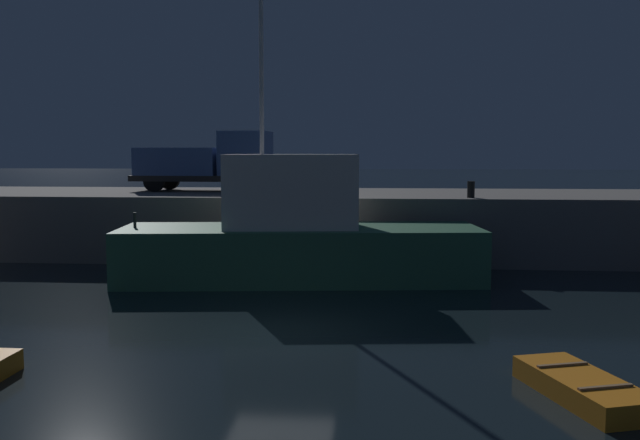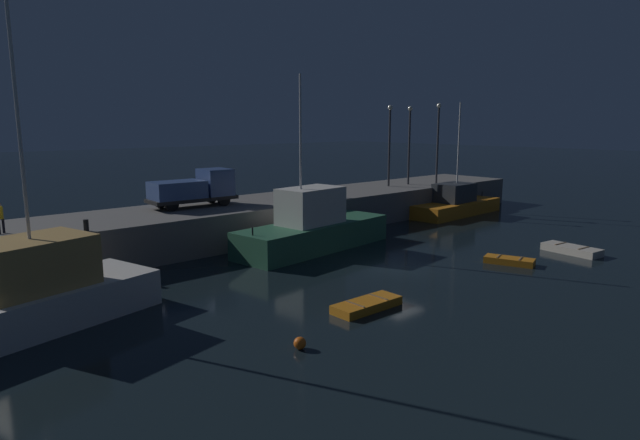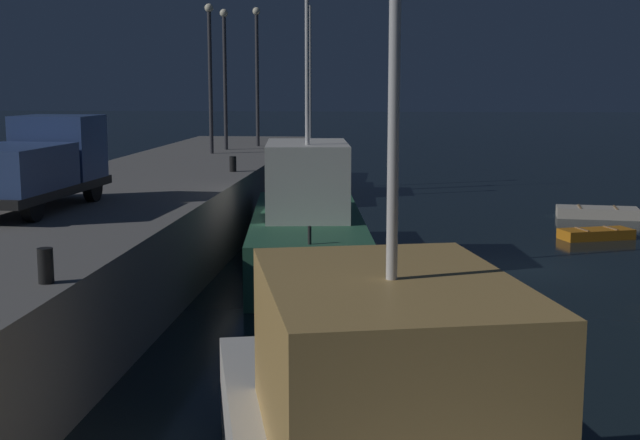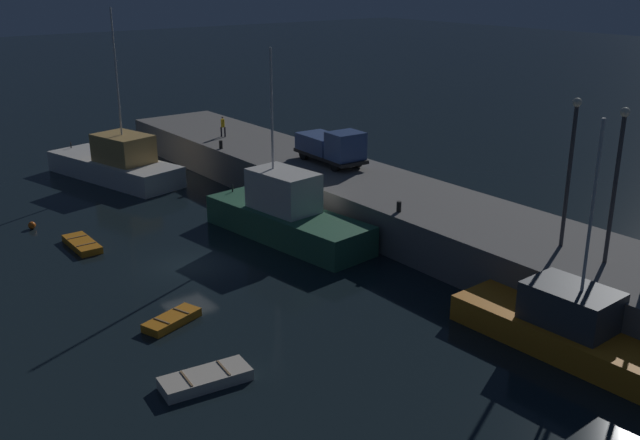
% 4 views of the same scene
% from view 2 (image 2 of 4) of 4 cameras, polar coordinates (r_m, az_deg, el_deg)
% --- Properties ---
extents(ground_plane, '(320.00, 320.00, 0.00)m').
position_cam_2_polar(ground_plane, '(32.29, 8.16, -5.10)').
color(ground_plane, black).
extents(pier_quay, '(58.01, 7.55, 2.58)m').
position_cam_2_polar(pier_quay, '(41.88, -6.26, 0.28)').
color(pier_quay, slate).
rests_on(pier_quay, ground).
extents(fishing_trawler_red, '(12.25, 4.94, 11.51)m').
position_cam_2_polar(fishing_trawler_red, '(36.53, -0.74, -0.85)').
color(fishing_trawler_red, '#2D6647').
rests_on(fishing_trawler_red, ground).
extents(fishing_boat_blue, '(10.88, 3.89, 10.31)m').
position_cam_2_polar(fishing_boat_blue, '(52.02, 13.98, 1.67)').
color(fishing_boat_blue, orange).
rests_on(fishing_boat_blue, ground).
extents(fishing_boat_white, '(13.21, 6.78, 13.20)m').
position_cam_2_polar(fishing_boat_white, '(25.36, -29.84, -7.55)').
color(fishing_boat_white, silver).
rests_on(fishing_boat_white, ground).
extents(dinghy_orange_near, '(1.85, 3.76, 0.52)m').
position_cam_2_polar(dinghy_orange_near, '(39.31, 24.96, -2.84)').
color(dinghy_orange_near, beige).
rests_on(dinghy_orange_near, ground).
extents(rowboat_white_mid, '(1.97, 3.08, 0.44)m').
position_cam_2_polar(rowboat_white_mid, '(34.92, 19.31, -4.07)').
color(rowboat_white_mid, orange).
rests_on(rowboat_white_mid, ground).
extents(dinghy_red_small, '(3.52, 1.33, 0.44)m').
position_cam_2_polar(dinghy_red_small, '(25.29, 4.95, -8.90)').
color(dinghy_red_small, orange).
rests_on(dinghy_red_small, ground).
extents(mooring_buoy_near, '(0.48, 0.48, 0.48)m').
position_cam_2_polar(mooring_buoy_near, '(21.02, -2.14, -12.83)').
color(mooring_buoy_near, orange).
rests_on(mooring_buoy_near, ground).
extents(lamp_post_west, '(0.44, 0.44, 7.48)m').
position_cam_2_polar(lamp_post_west, '(51.14, 7.33, 8.46)').
color(lamp_post_west, '#38383D').
rests_on(lamp_post_west, pier_quay).
extents(lamp_post_east, '(0.44, 0.44, 7.43)m').
position_cam_2_polar(lamp_post_east, '(52.99, 9.39, 8.44)').
color(lamp_post_east, '#38383D').
rests_on(lamp_post_east, pier_quay).
extents(lamp_post_central, '(0.44, 0.44, 7.74)m').
position_cam_2_polar(lamp_post_central, '(54.38, 12.31, 8.55)').
color(lamp_post_central, '#38383D').
rests_on(lamp_post_central, pier_quay).
extents(utility_truck, '(6.27, 2.61, 2.60)m').
position_cam_2_polar(utility_truck, '(39.40, -13.03, 3.24)').
color(utility_truck, black).
rests_on(utility_truck, pier_quay).
extents(dockworker, '(0.44, 0.44, 1.70)m').
position_cam_2_polar(dockworker, '(33.61, -30.63, 0.37)').
color(dockworker, black).
rests_on(dockworker, pier_quay).
extents(bollard_west, '(0.28, 0.28, 0.64)m').
position_cam_2_polar(bollard_west, '(32.39, -23.41, -0.53)').
color(bollard_west, black).
rests_on(bollard_west, pier_quay).
extents(bollard_central, '(0.28, 0.28, 0.62)m').
position_cam_2_polar(bollard_central, '(43.05, 2.20, 2.76)').
color(bollard_central, black).
rests_on(bollard_central, pier_quay).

